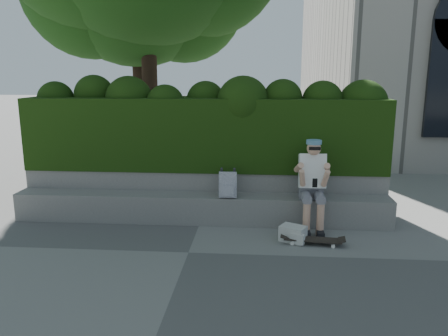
# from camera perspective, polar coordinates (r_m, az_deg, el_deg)

# --- Properties ---
(ground) EXTENTS (80.00, 80.00, 0.00)m
(ground) POSITION_cam_1_polar(r_m,az_deg,el_deg) (5.98, -4.66, -10.95)
(ground) COLOR slate
(ground) RESTS_ON ground
(bench_ledge) EXTENTS (6.00, 0.45, 0.45)m
(bench_ledge) POSITION_cam_1_polar(r_m,az_deg,el_deg) (7.06, -3.09, -5.27)
(bench_ledge) COLOR gray
(bench_ledge) RESTS_ON ground
(planter_wall) EXTENTS (6.00, 0.50, 0.75)m
(planter_wall) POSITION_cam_1_polar(r_m,az_deg,el_deg) (7.47, -2.63, -3.07)
(planter_wall) COLOR gray
(planter_wall) RESTS_ON ground
(hedge) EXTENTS (6.00, 1.00, 1.20)m
(hedge) POSITION_cam_1_polar(r_m,az_deg,el_deg) (7.49, -2.49, 4.60)
(hedge) COLOR black
(hedge) RESTS_ON planter_wall
(person) EXTENTS (0.40, 0.76, 1.38)m
(person) POSITION_cam_1_polar(r_m,az_deg,el_deg) (6.73, 11.46, -1.71)
(person) COLOR slate
(person) RESTS_ON ground
(skateboard) EXTENTS (0.81, 0.29, 0.08)m
(skateboard) POSITION_cam_1_polar(r_m,az_deg,el_deg) (6.32, 11.50, -9.16)
(skateboard) COLOR black
(skateboard) RESTS_ON ground
(backpack_plaid) EXTENTS (0.28, 0.16, 0.40)m
(backpack_plaid) POSITION_cam_1_polar(r_m,az_deg,el_deg) (6.80, 0.50, -2.19)
(backpack_plaid) COLOR silver
(backpack_plaid) RESTS_ON bench_ledge
(backpack_ground) EXTENTS (0.42, 0.38, 0.22)m
(backpack_ground) POSITION_cam_1_polar(r_m,az_deg,el_deg) (6.38, 8.99, -8.45)
(backpack_ground) COLOR beige
(backpack_ground) RESTS_ON ground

